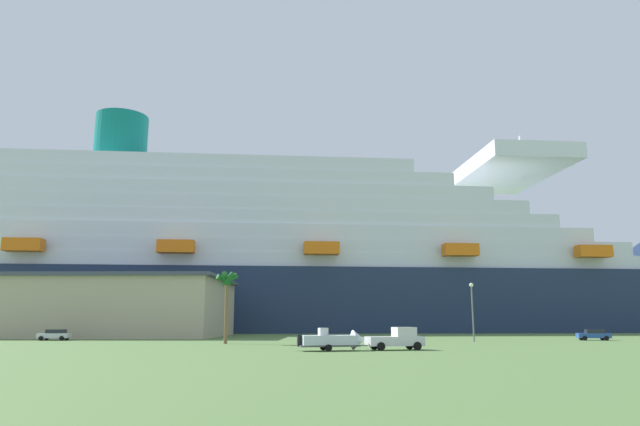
% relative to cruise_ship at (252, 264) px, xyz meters
% --- Properties ---
extents(ground_plane, '(600.00, 600.00, 0.00)m').
position_rel_cruise_ship_xyz_m(ground_plane, '(17.10, -39.97, -17.04)').
color(ground_plane, '#4C6B38').
extents(cruise_ship, '(276.61, 48.37, 64.18)m').
position_rel_cruise_ship_xyz_m(cruise_ship, '(0.00, 0.00, 0.00)').
color(cruise_ship, '#1E2D4C').
rests_on(cruise_ship, ground_plane).
extents(terminal_building, '(45.12, 31.50, 10.51)m').
position_rel_cruise_ship_xyz_m(terminal_building, '(-23.27, -40.20, -11.76)').
color(terminal_building, '#B7A88C').
rests_on(terminal_building, ground_plane).
extents(pickup_truck, '(5.88, 3.10, 2.20)m').
position_rel_cruise_ship_xyz_m(pickup_truck, '(20.65, -89.36, -15.99)').
color(pickup_truck, silver).
rests_on(pickup_truck, ground_plane).
extents(small_boat_on_trailer, '(7.36, 3.17, 2.15)m').
position_rel_cruise_ship_xyz_m(small_boat_on_trailer, '(14.51, -90.54, -16.07)').
color(small_boat_on_trailer, '#595960').
rests_on(small_boat_on_trailer, ground_plane).
extents(palm_tree, '(2.99, 2.66, 8.99)m').
position_rel_cruise_ship_xyz_m(palm_tree, '(2.01, -73.21, -9.79)').
color(palm_tree, brown).
rests_on(palm_tree, ground_plane).
extents(street_lamp, '(0.56, 0.56, 7.97)m').
position_rel_cruise_ship_xyz_m(street_lamp, '(35.10, -68.19, -11.84)').
color(street_lamp, slate).
rests_on(street_lamp, ground_plane).
extents(parked_car_blue_suv, '(4.76, 2.66, 1.58)m').
position_rel_cruise_ship_xyz_m(parked_car_blue_suv, '(54.49, -63.30, -16.20)').
color(parked_car_blue_suv, '#264C99').
rests_on(parked_car_blue_suv, ground_plane).
extents(parked_car_silver_sedan, '(4.40, 2.19, 1.58)m').
position_rel_cruise_ship_xyz_m(parked_car_silver_sedan, '(-24.29, -59.73, -16.20)').
color(parked_car_silver_sedan, silver).
rests_on(parked_car_silver_sedan, ground_plane).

